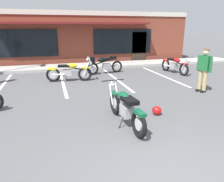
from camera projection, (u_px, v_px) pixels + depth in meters
ground_plane at (112, 109)px, 6.49m from camera, size 80.00×80.00×0.00m
sidewalk_kerb at (80, 66)px, 13.25m from camera, size 22.00×1.80×0.14m
brick_storefront_building at (72, 36)px, 16.48m from camera, size 16.57×6.16×3.46m
painted_stall_lines at (90, 80)px, 9.95m from camera, size 7.70×4.80×0.01m
motorcycle_foreground_classic at (125, 107)px, 5.34m from camera, size 0.66×2.11×0.98m
motorcycle_red_sportbike at (70, 71)px, 9.70m from camera, size 2.10×0.73×0.98m
motorcycle_black_cruiser at (103, 64)px, 11.27m from camera, size 2.09×0.82×0.98m
motorcycle_silver_naked at (175, 65)px, 11.42m from camera, size 0.76×2.10×0.98m
person_in_black_shirt at (204, 67)px, 7.97m from camera, size 0.36×0.60×1.68m
helmet_on_pavement at (157, 110)px, 6.02m from camera, size 0.26×0.26×0.26m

